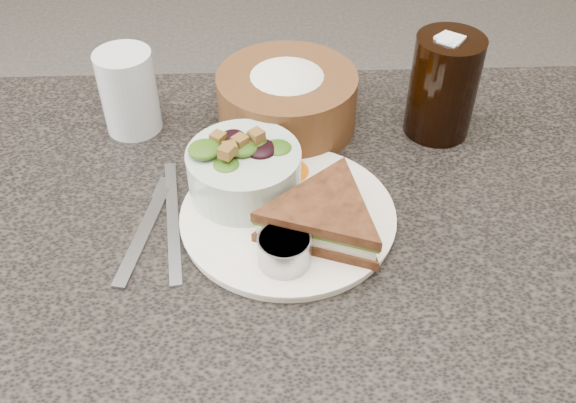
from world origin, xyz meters
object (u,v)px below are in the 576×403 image
Objects in this scene: dining_table at (288,392)px; bread_basket at (287,92)px; salad_bowl at (244,164)px; water_glass at (129,92)px; sandwich at (325,217)px; dressing_ramekin at (284,250)px; dinner_plate at (288,216)px; cola_glass at (444,83)px.

bread_basket is (0.01, 0.21, 0.43)m from dining_table.
salad_bowl is 1.18× the size of water_glass.
sandwich reaches higher than dressing_ramekin.
dinner_plate is at bearing 162.20° from sandwich.
salad_bowl is at bearing 138.95° from dinner_plate.
dressing_ramekin is (0.04, -0.12, -0.02)m from salad_bowl.
bread_basket is (0.01, 0.20, 0.05)m from dinner_plate.
dinner_plate is 0.29m from water_glass.
cola_glass is (0.18, 0.21, 0.04)m from sandwich.
dressing_ramekin is 0.34m from water_glass.
dinner_plate is (0.00, 0.01, 0.38)m from dining_table.
sandwich is (0.04, -0.02, 0.41)m from dining_table.
salad_bowl is at bearing 110.19° from dressing_ramekin.
dressing_ramekin is at bearing -116.43° from sandwich.
sandwich is 0.88× the size of bread_basket.
water_glass is (-0.20, 0.28, 0.03)m from dressing_ramekin.
cola_glass reaches higher than dinner_plate.
dining_table is 5.17× the size of bread_basket.
dining_table is 0.43m from salad_bowl.
sandwich is 0.23m from bread_basket.
bread_basket reaches higher than dressing_ramekin.
bread_basket is 0.22m from water_glass.
dining_table is 8.53× the size of water_glass.
dinner_plate is 0.08m from salad_bowl.
salad_bowl reaches higher than dining_table.
dinner_plate is 1.84× the size of salad_bowl.
sandwich is at bearing -81.29° from bread_basket.
dressing_ramekin is at bearing -53.42° from water_glass.
water_glass is (-0.21, 0.21, 0.43)m from dining_table.
dining_table is 16.75× the size of dressing_ramekin.
cola_glass is (0.22, 0.18, 0.07)m from dinner_plate.
water_glass is (-0.43, 0.02, -0.02)m from cola_glass.
water_glass is at bearing 135.31° from dining_table.
dinner_plate is at bearing -43.24° from water_glass.
dressing_ramekin is 0.34m from cola_glass.
sandwich is at bearing -27.84° from dining_table.
dressing_ramekin is 0.31× the size of bread_basket.
cola_glass is (0.22, 0.19, 0.45)m from dining_table.
dressing_ramekin reaches higher than dining_table.
water_glass reaches higher than dressing_ramekin.
bread_basket is at bearing 174.68° from cola_glass.
salad_bowl is (-0.05, 0.06, 0.43)m from dining_table.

